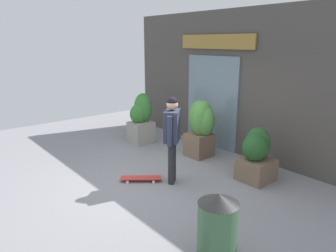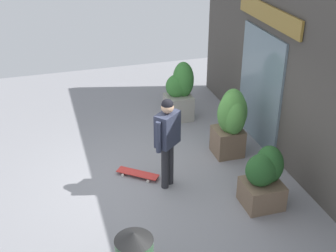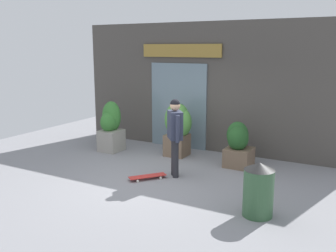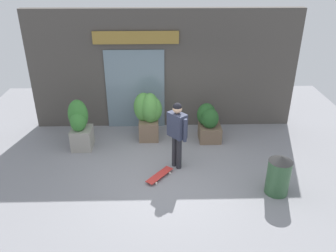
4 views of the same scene
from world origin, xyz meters
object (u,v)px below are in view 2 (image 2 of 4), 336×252
at_px(skateboarder, 167,134).
at_px(skateboard, 138,173).
at_px(planter_box_left, 232,118).
at_px(planter_box_right, 180,91).
at_px(planter_box_mid, 264,177).

relative_size(skateboarder, skateboard, 2.26).
distance_m(planter_box_left, planter_box_right, 1.88).
xyz_separation_m(skateboarder, planter_box_mid, (0.96, 1.40, -0.52)).
bearing_deg(planter_box_mid, skateboard, -126.67).
height_order(planter_box_left, planter_box_right, planter_box_left).
bearing_deg(planter_box_right, planter_box_left, 14.57).
relative_size(skateboard, planter_box_right, 0.56).
height_order(planter_box_right, planter_box_mid, planter_box_right).
xyz_separation_m(skateboarder, skateboard, (-0.42, -0.45, -0.99)).
bearing_deg(planter_box_mid, planter_box_left, 175.76).
relative_size(skateboarder, planter_box_right, 1.27).
bearing_deg(planter_box_left, skateboarder, -64.80).
bearing_deg(planter_box_right, skateboard, -35.42).
relative_size(skateboarder, planter_box_left, 1.25).
relative_size(skateboard, planter_box_left, 0.56).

